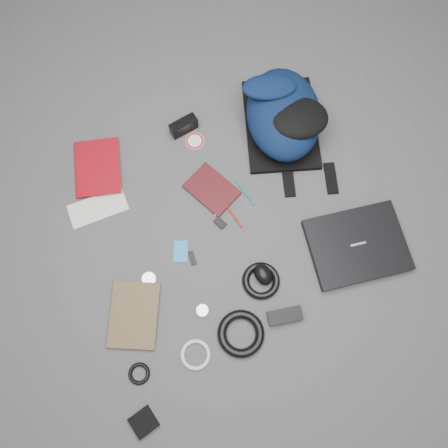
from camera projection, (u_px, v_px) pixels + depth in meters
name	position (u px, v px, depth m)	size (l,w,h in m)	color
ground	(224.00, 226.00, 1.62)	(4.00, 4.00, 0.00)	#4F4F51
backpack	(283.00, 114.00, 1.65)	(0.30, 0.44, 0.18)	black
laptop	(357.00, 245.00, 1.58)	(0.34, 0.27, 0.03)	black
textbook_red	(75.00, 170.00, 1.67)	(0.17, 0.23, 0.03)	maroon
comic_book	(110.00, 314.00, 1.52)	(0.17, 0.23, 0.02)	#B8900D
envelope	(98.00, 208.00, 1.64)	(0.22, 0.10, 0.00)	white
dvd_case	(212.00, 189.00, 1.65)	(0.13, 0.19, 0.01)	#380A0D
compact_camera	(184.00, 126.00, 1.70)	(0.11, 0.04, 0.06)	black
sticker_disc	(195.00, 141.00, 1.72)	(0.07, 0.07, 0.00)	white
pen_teal	(245.00, 193.00, 1.65)	(0.01, 0.01, 0.12)	#0C7472
pen_red	(230.00, 211.00, 1.63)	(0.01, 0.01, 0.16)	#98250B
id_badge	(181.00, 251.00, 1.59)	(0.05, 0.08, 0.00)	#1C82D2
usb_black	(192.00, 258.00, 1.58)	(0.02, 0.05, 0.01)	black
usb_silver	(216.00, 210.00, 1.63)	(0.02, 0.04, 0.01)	silver
key_fob	(220.00, 223.00, 1.62)	(0.03, 0.04, 0.01)	black
mouse	(263.00, 274.00, 1.55)	(0.06, 0.08, 0.04)	black
headphone_left	(149.00, 279.00, 1.56)	(0.05, 0.05, 0.01)	silver
headphone_right	(202.00, 310.00, 1.53)	(0.04, 0.04, 0.01)	#B6B7B8
cable_coil	(261.00, 281.00, 1.55)	(0.13, 0.13, 0.03)	black
power_brick	(285.00, 316.00, 1.51)	(0.12, 0.05, 0.03)	black
power_cord_coil	(241.00, 334.00, 1.49)	(0.16, 0.16, 0.03)	black
pouch	(144.00, 422.00, 1.42)	(0.08, 0.08, 0.02)	black
earbud_coil	(139.00, 374.00, 1.47)	(0.07, 0.07, 0.01)	black
white_cable_coil	(196.00, 355.00, 1.48)	(0.10, 0.10, 0.01)	silver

